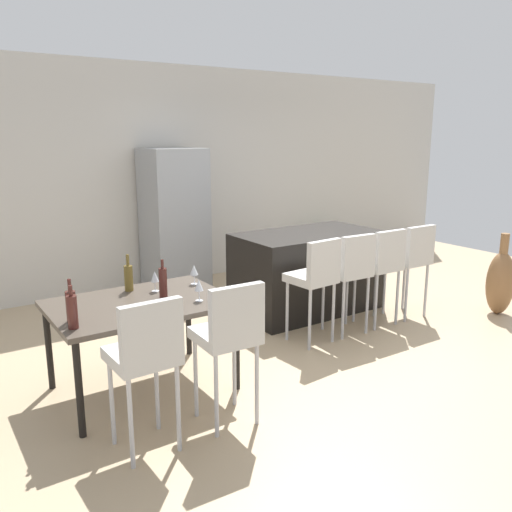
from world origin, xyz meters
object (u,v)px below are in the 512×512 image
object	(u,v)px
kitchen_island	(307,271)
refrigerator	(174,221)
bar_chair_right	(382,262)
floor_vase	(500,282)
dining_table	(141,309)
dining_chair_near	(146,351)
wine_bottle_end	(72,311)
wine_bottle_inner	(71,305)
wine_bottle_left	(163,282)
wine_bottle_far	(129,277)
bar_chair_middle	(350,268)
bar_chair_left	(316,275)
bar_chair_far	(412,256)
wine_glass_near	(194,270)
wine_glass_middle	(155,277)
potted_plant	(331,243)
wine_glass_right	(199,286)
dining_chair_far	(229,331)

from	to	relation	value
kitchen_island	refrigerator	distance (m)	1.91
bar_chair_right	floor_vase	world-z (taller)	bar_chair_right
dining_table	floor_vase	bearing A→B (deg)	-7.59
dining_chair_near	wine_bottle_end	xyz separation A→B (m)	(-0.29, 0.55, 0.16)
wine_bottle_inner	refrigerator	world-z (taller)	refrigerator
wine_bottle_inner	floor_vase	bearing A→B (deg)	-4.74
dining_chair_near	floor_vase	distance (m)	4.40
dining_chair_near	wine_bottle_left	bearing A→B (deg)	59.19
bar_chair_right	wine_bottle_end	bearing A→B (deg)	-175.29
wine_bottle_far	dining_chair_near	bearing A→B (deg)	-106.21
bar_chair_middle	wine_bottle_inner	world-z (taller)	bar_chair_middle
wine_bottle_end	bar_chair_left	bearing A→B (deg)	6.52
bar_chair_left	bar_chair_far	distance (m)	1.38
bar_chair_left	dining_chair_near	size ratio (longest dim) A/B	1.00
wine_glass_near	wine_bottle_inner	bearing A→B (deg)	-162.70
wine_glass_middle	dining_table	bearing A→B (deg)	-137.99
wine_glass_middle	wine_bottle_end	bearing A→B (deg)	-148.65
kitchen_island	bar_chair_middle	size ratio (longest dim) A/B	1.57
bar_chair_left	bar_chair_middle	distance (m)	0.46
bar_chair_left	dining_chair_near	bearing A→B (deg)	-158.49
wine_bottle_far	wine_glass_near	distance (m)	0.56
wine_glass_middle	wine_glass_near	distance (m)	0.37
bar_chair_far	wine_glass_middle	distance (m)	2.95
wine_glass_middle	refrigerator	size ratio (longest dim) A/B	0.09
bar_chair_middle	dining_chair_near	xyz separation A→B (m)	(-2.53, -0.81, 0.00)
wine_bottle_far	potted_plant	distance (m)	4.66
dining_chair_near	refrigerator	xyz separation A→B (m)	(1.75, 3.26, 0.22)
dining_table	bar_chair_right	bearing A→B (deg)	-0.66
bar_chair_middle	wine_bottle_left	distance (m)	2.03
dining_table	wine_glass_right	distance (m)	0.50
bar_chair_right	wine_glass_near	size ratio (longest dim) A/B	6.03
kitchen_island	wine_bottle_far	bearing A→B (deg)	-168.42
dining_chair_far	wine_bottle_far	size ratio (longest dim) A/B	3.39
wine_bottle_inner	dining_chair_far	bearing A→B (deg)	-38.41
wine_glass_near	refrigerator	bearing A→B (deg)	68.65
wine_bottle_left	wine_bottle_end	bearing A→B (deg)	-159.43
refrigerator	wine_glass_middle	bearing A→B (deg)	-119.01
kitchen_island	bar_chair_far	distance (m)	1.18
dining_chair_near	refrigerator	distance (m)	3.71
wine_glass_near	bar_chair_right	bearing A→B (deg)	-6.21
potted_plant	bar_chair_left	bearing A→B (deg)	-134.56
bar_chair_right	wine_bottle_left	distance (m)	2.48
bar_chair_left	wine_glass_near	distance (m)	1.22
dining_chair_far	wine_bottle_inner	world-z (taller)	dining_chair_far
bar_chair_left	bar_chair_right	distance (m)	0.91
kitchen_island	refrigerator	size ratio (longest dim) A/B	0.89
dining_table	potted_plant	distance (m)	4.82
wine_glass_middle	wine_glass_near	xyz separation A→B (m)	(0.37, 0.01, 0.00)
dining_table	floor_vase	xyz separation A→B (m)	(4.07, -0.54, -0.30)
dining_chair_far	wine_bottle_far	world-z (taller)	same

